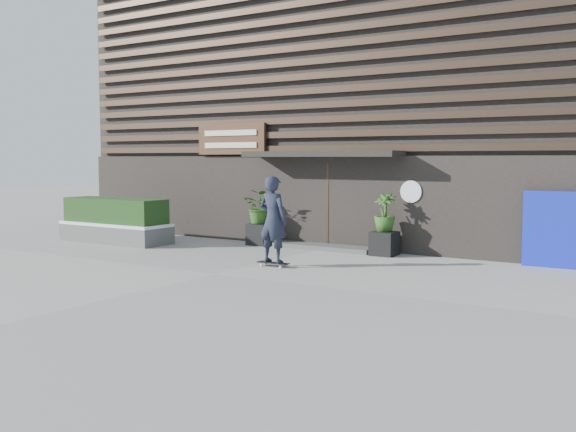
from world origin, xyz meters
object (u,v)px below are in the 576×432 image
Objects in this scene: planter_pot_right at (384,244)px; raised_bed at (116,234)px; skateboarder at (273,220)px; planter_pot_left at (260,234)px; blue_tarp at (566,230)px.

planter_pot_right is 0.17× the size of raised_bed.
skateboarder reaches higher than raised_bed.
raised_bed is (-3.90, -1.76, -0.05)m from planter_pot_left.
blue_tarp is (11.90, 2.06, 0.61)m from raised_bed.
planter_pot_right is at bearing 64.38° from skateboarder.
blue_tarp is (8.00, 0.30, 0.56)m from planter_pot_left.
planter_pot_left is 0.33× the size of blue_tarp.
skateboarder reaches higher than blue_tarp.
blue_tarp is at bearing 29.98° from skateboarder.
planter_pot_left and planter_pot_right have the same top height.
skateboarder is at bearing -10.54° from raised_bed.
skateboarder is (-5.61, -3.23, 0.21)m from blue_tarp.
skateboarder is (-1.41, -2.93, 0.77)m from planter_pot_right.
planter_pot_left is at bearing 24.29° from raised_bed.
planter_pot_left is 1.00× the size of planter_pot_right.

